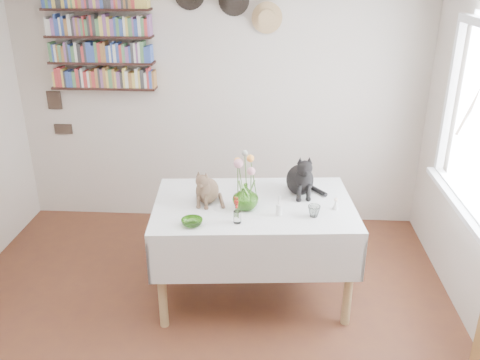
# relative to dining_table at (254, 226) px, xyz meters

# --- Properties ---
(room) EXTENTS (4.08, 4.58, 2.58)m
(room) POSITION_rel_dining_table_xyz_m (-0.39, -0.90, 0.64)
(room) COLOR brown
(room) RESTS_ON ground
(dining_table) EXTENTS (1.60, 1.10, 0.82)m
(dining_table) POSITION_rel_dining_table_xyz_m (0.00, 0.00, 0.00)
(dining_table) COLOR white
(dining_table) RESTS_ON room
(tabby_cat) EXTENTS (0.24, 0.28, 0.29)m
(tabby_cat) POSITION_rel_dining_table_xyz_m (-0.36, 0.01, 0.35)
(tabby_cat) COLOR brown
(tabby_cat) RESTS_ON dining_table
(black_cat) EXTENTS (0.29, 0.34, 0.36)m
(black_cat) POSITION_rel_dining_table_xyz_m (0.36, 0.21, 0.38)
(black_cat) COLOR black
(black_cat) RESTS_ON dining_table
(flower_vase) EXTENTS (0.20, 0.20, 0.20)m
(flower_vase) POSITION_rel_dining_table_xyz_m (-0.06, -0.10, 0.30)
(flower_vase) COLOR #67B137
(flower_vase) RESTS_ON dining_table
(green_bowl) EXTENTS (0.19, 0.19, 0.05)m
(green_bowl) POSITION_rel_dining_table_xyz_m (-0.42, -0.38, 0.22)
(green_bowl) COLOR #67B137
(green_bowl) RESTS_ON dining_table
(drinking_glass) EXTENTS (0.12, 0.12, 0.09)m
(drinking_glass) POSITION_rel_dining_table_xyz_m (0.44, -0.19, 0.24)
(drinking_glass) COLOR white
(drinking_glass) RESTS_ON dining_table
(candlestick) EXTENTS (0.04, 0.04, 0.16)m
(candlestick) POSITION_rel_dining_table_xyz_m (0.19, -0.19, 0.25)
(candlestick) COLOR white
(candlestick) RESTS_ON dining_table
(berry_jar) EXTENTS (0.06, 0.06, 0.22)m
(berry_jar) POSITION_rel_dining_table_xyz_m (-0.11, -0.32, 0.30)
(berry_jar) COLOR white
(berry_jar) RESTS_ON dining_table
(porcelain_figurine) EXTENTS (0.05, 0.05, 0.09)m
(porcelain_figurine) POSITION_rel_dining_table_xyz_m (0.61, -0.06, 0.24)
(porcelain_figurine) COLOR white
(porcelain_figurine) RESTS_ON dining_table
(flower_bouquet) EXTENTS (0.17, 0.12, 0.39)m
(flower_bouquet) POSITION_rel_dining_table_xyz_m (-0.06, -0.08, 0.54)
(flower_bouquet) COLOR #4C7233
(flower_bouquet) RESTS_ON flower_vase
(bookshelf_unit) EXTENTS (1.00, 0.16, 0.91)m
(bookshelf_unit) POSITION_rel_dining_table_xyz_m (-1.49, 1.26, 1.23)
(bookshelf_unit) COLOR black
(bookshelf_unit) RESTS_ON room
(wall_hats) EXTENTS (0.98, 0.09, 0.48)m
(wall_hats) POSITION_rel_dining_table_xyz_m (-0.28, 1.29, 1.55)
(wall_hats) COLOR black
(wall_hats) RESTS_ON room
(wall_art_plaques) EXTENTS (0.21, 0.02, 0.44)m
(wall_art_plaques) POSITION_rel_dining_table_xyz_m (-2.02, 1.33, 0.51)
(wall_art_plaques) COLOR #38281E
(wall_art_plaques) RESTS_ON room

